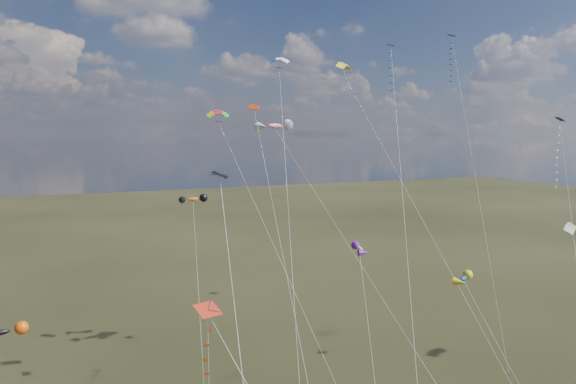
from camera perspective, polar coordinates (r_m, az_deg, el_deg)
name	(u,v)px	position (r m, az deg, el deg)	size (l,w,h in m)	color
diamond_black_high	(454,73)	(72.20, 17.93, 12.45)	(8.41, 19.70, 37.25)	black
diamond_navy_tall	(392,91)	(52.37, 11.51, 10.96)	(13.50, 24.24, 33.22)	#081343
diamond_black_mid	(234,303)	(25.57, -5.99, -12.13)	(3.89, 20.03, 21.98)	black
diamond_red_low	(217,362)	(26.93, -7.92, -18.19)	(7.52, 9.41, 15.71)	#B52D19
diamond_navy_right	(559,164)	(56.22, 27.90, 2.72)	(11.24, 14.20, 25.75)	#0D1353
diamond_orange_center	(273,203)	(41.45, -1.72, -1.19)	(1.02, 15.23, 26.66)	red
parafoil_yellow	(345,66)	(54.90, 6.37, 13.77)	(7.91, 21.95, 31.93)	yellow
parafoil_blue_white	(279,62)	(54.36, -0.97, 14.25)	(9.04, 24.41, 32.34)	#116EB7
parafoil_striped	(572,226)	(60.47, 29.05, -3.31)	(3.03, 12.50, 15.42)	yellow
parafoil_tricolor	(219,114)	(48.00, -7.68, 8.54)	(8.72, 13.67, 26.63)	yellow
novelty_orange_black	(193,200)	(58.89, -10.51, -0.85)	(3.62, 13.17, 17.34)	orange
novelty_white_purple	(360,250)	(42.40, 7.95, -6.37)	(4.37, 11.49, 15.21)	silver
novelty_redwhite_stripe	(276,126)	(54.69, -1.40, 7.30)	(12.20, 17.38, 25.64)	red
novelty_blue_yellow	(464,279)	(46.08, 18.99, -9.12)	(3.66, 9.03, 12.54)	#0D3CB0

